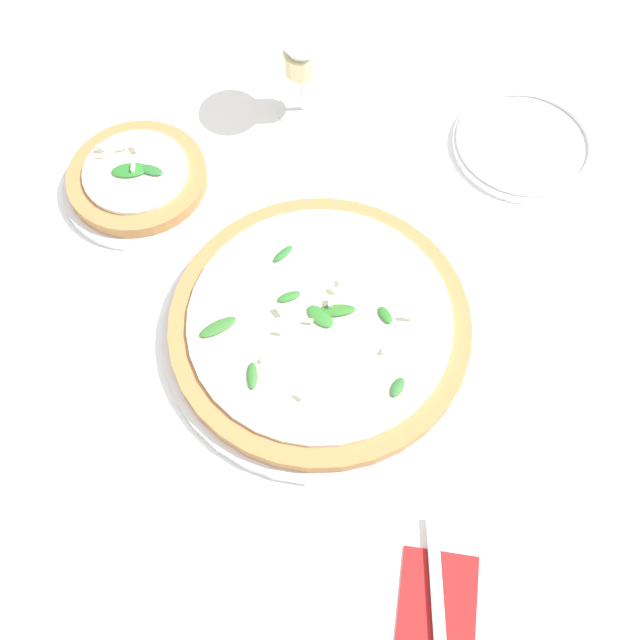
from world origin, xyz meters
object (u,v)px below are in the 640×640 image
Objects in this scene: pizza_arugula_main at (320,325)px; pizza_personal_side at (138,180)px; wine_glass at (302,50)px; side_plate_white at (524,144)px; fork at (439,619)px.

pizza_personal_side is at bearing -139.58° from pizza_arugula_main.
pizza_personal_side is at bearing -64.44° from wine_glass.
side_plate_white is at bearing 90.21° from pizza_personal_side.
pizza_arugula_main is 0.31m from pizza_personal_side.
wine_glass is 0.78× the size of fork.
pizza_personal_side is (-0.24, -0.20, -0.00)m from pizza_arugula_main.
side_plate_white is at bearing 165.24° from fork.
pizza_personal_side is 0.51m from side_plate_white.
fork is (0.57, 0.28, -0.01)m from pizza_personal_side.
pizza_personal_side is 1.04× the size of side_plate_white.
side_plate_white is (-0.24, 0.31, -0.01)m from pizza_arugula_main.
side_plate_white is at bearing 128.33° from pizza_arugula_main.
pizza_arugula_main is at bearing -51.67° from side_plate_white.
pizza_arugula_main and pizza_personal_side have the same top height.
side_plate_white is (0.11, 0.28, -0.10)m from wine_glass.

